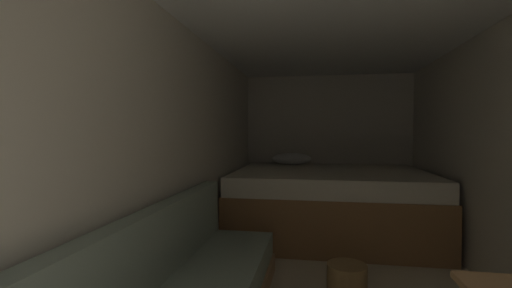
% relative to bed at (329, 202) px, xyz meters
% --- Properties ---
extents(wall_back, '(2.53, 0.05, 2.12)m').
position_rel_bed_xyz_m(wall_back, '(0.00, 1.00, 0.66)').
color(wall_back, beige).
rests_on(wall_back, ground).
extents(wall_left, '(0.05, 5.43, 2.12)m').
position_rel_bed_xyz_m(wall_left, '(-1.23, -1.74, 0.66)').
color(wall_left, beige).
rests_on(wall_left, ground).
extents(ceiling_slab, '(2.53, 5.43, 0.05)m').
position_rel_bed_xyz_m(ceiling_slab, '(0.00, -1.74, 1.74)').
color(ceiling_slab, white).
rests_on(ceiling_slab, wall_left).
extents(bed, '(2.31, 1.86, 0.96)m').
position_rel_bed_xyz_m(bed, '(0.00, 0.00, 0.00)').
color(bed, olive).
rests_on(bed, ground).
extents(wicker_basket, '(0.31, 0.31, 0.22)m').
position_rel_bed_xyz_m(wicker_basket, '(0.08, -1.58, -0.29)').
color(wicker_basket, olive).
rests_on(wicker_basket, ground).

